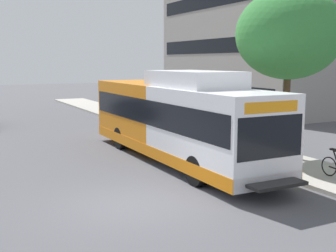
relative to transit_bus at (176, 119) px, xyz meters
name	(u,v)px	position (x,y,z in m)	size (l,w,h in m)	color
ground_plane	(64,152)	(-3.65, 3.74, -1.70)	(120.00, 120.00, 0.00)	#4C4C51
sidewalk_curb	(220,145)	(3.35, 1.74, -1.63)	(3.00, 56.00, 0.14)	#A8A399
transit_bus	(176,119)	(0.00, 0.00, 0.00)	(2.58, 12.25, 3.65)	white
street_tree_near_stop	(289,34)	(4.02, -1.92, 3.34)	(4.19, 4.19, 6.70)	#4C3823
lattice_comm_tower	(236,30)	(22.88, 27.48, 5.95)	(1.10, 1.10, 23.47)	#B7B7BC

